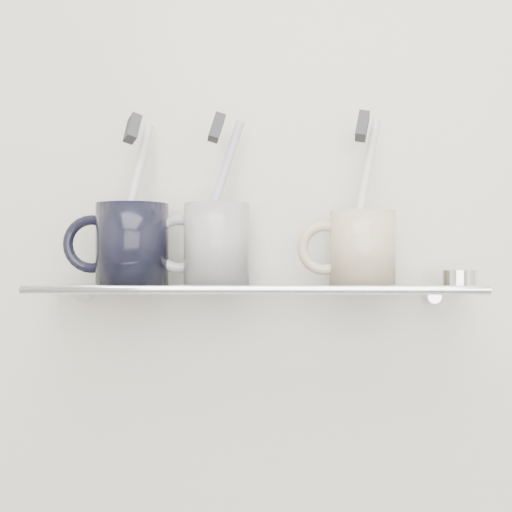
# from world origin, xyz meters

# --- Properties ---
(wall_back) EXTENTS (2.50, 0.00, 2.50)m
(wall_back) POSITION_xyz_m (0.00, 1.10, 1.25)
(wall_back) COLOR beige
(wall_back) RESTS_ON ground
(shelf_glass) EXTENTS (0.50, 0.12, 0.01)m
(shelf_glass) POSITION_xyz_m (0.00, 1.04, 1.10)
(shelf_glass) COLOR silver
(shelf_glass) RESTS_ON wall_back
(shelf_rail) EXTENTS (0.50, 0.01, 0.01)m
(shelf_rail) POSITION_xyz_m (0.00, 0.98, 1.10)
(shelf_rail) COLOR silver
(shelf_rail) RESTS_ON shelf_glass
(bracket_left) EXTENTS (0.02, 0.03, 0.02)m
(bracket_left) POSITION_xyz_m (-0.21, 1.09, 1.09)
(bracket_left) COLOR silver
(bracket_left) RESTS_ON wall_back
(bracket_right) EXTENTS (0.02, 0.03, 0.02)m
(bracket_right) POSITION_xyz_m (0.21, 1.09, 1.09)
(bracket_right) COLOR silver
(bracket_right) RESTS_ON wall_back
(mug_left) EXTENTS (0.11, 0.11, 0.09)m
(mug_left) POSITION_xyz_m (-0.14, 1.04, 1.15)
(mug_left) COLOR black
(mug_left) RESTS_ON shelf_glass
(mug_left_handle) EXTENTS (0.07, 0.01, 0.07)m
(mug_left_handle) POSITION_xyz_m (-0.19, 1.04, 1.15)
(mug_left_handle) COLOR black
(mug_left_handle) RESTS_ON mug_left
(toothbrush_left) EXTENTS (0.04, 0.08, 0.18)m
(toothbrush_left) POSITION_xyz_m (-0.14, 1.04, 1.20)
(toothbrush_left) COLOR silver
(toothbrush_left) RESTS_ON mug_left
(bristles_left) EXTENTS (0.02, 0.03, 0.04)m
(bristles_left) POSITION_xyz_m (-0.14, 1.04, 1.28)
(bristles_left) COLOR #2E2F33
(bristles_left) RESTS_ON toothbrush_left
(mug_center) EXTENTS (0.08, 0.08, 0.09)m
(mug_center) POSITION_xyz_m (-0.04, 1.04, 1.15)
(mug_center) COLOR white
(mug_center) RESTS_ON shelf_glass
(mug_center_handle) EXTENTS (0.07, 0.01, 0.07)m
(mug_center_handle) POSITION_xyz_m (-0.09, 1.04, 1.15)
(mug_center_handle) COLOR white
(mug_center_handle) RESTS_ON mug_center
(toothbrush_center) EXTENTS (0.06, 0.05, 0.18)m
(toothbrush_center) POSITION_xyz_m (-0.04, 1.04, 1.20)
(toothbrush_center) COLOR #9B9EB6
(toothbrush_center) RESTS_ON mug_center
(bristles_center) EXTENTS (0.02, 0.03, 0.03)m
(bristles_center) POSITION_xyz_m (-0.04, 1.04, 1.28)
(bristles_center) COLOR #2E2F33
(bristles_center) RESTS_ON toothbrush_center
(mug_right) EXTENTS (0.10, 0.10, 0.08)m
(mug_right) POSITION_xyz_m (0.12, 1.04, 1.14)
(mug_right) COLOR beige
(mug_right) RESTS_ON shelf_glass
(mug_right_handle) EXTENTS (0.06, 0.01, 0.06)m
(mug_right_handle) POSITION_xyz_m (0.08, 1.04, 1.14)
(mug_right_handle) COLOR beige
(mug_right_handle) RESTS_ON mug_right
(toothbrush_right) EXTENTS (0.05, 0.06, 0.18)m
(toothbrush_right) POSITION_xyz_m (0.12, 1.04, 1.20)
(toothbrush_right) COLOR white
(toothbrush_right) RESTS_ON mug_right
(bristles_right) EXTENTS (0.02, 0.03, 0.04)m
(bristles_right) POSITION_xyz_m (0.12, 1.04, 1.28)
(bristles_right) COLOR #2E2F33
(bristles_right) RESTS_ON toothbrush_right
(chrome_cap) EXTENTS (0.04, 0.04, 0.02)m
(chrome_cap) POSITION_xyz_m (0.23, 1.04, 1.11)
(chrome_cap) COLOR silver
(chrome_cap) RESTS_ON shelf_glass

